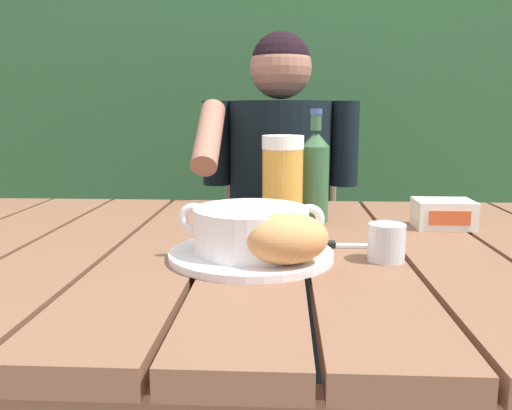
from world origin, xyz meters
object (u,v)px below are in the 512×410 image
(table_knife, at_px, (334,245))
(soup_bowl, at_px, (251,228))
(bread_roll, at_px, (287,239))
(water_glass_small, at_px, (386,242))
(person_eating, at_px, (279,200))
(beer_bottle, at_px, (315,174))
(chair_near_diner, at_px, (279,265))
(serving_plate, at_px, (251,254))
(butter_tub, at_px, (443,214))
(beer_glass, at_px, (283,181))

(table_knife, bearing_deg, soup_bowl, -152.08)
(bread_roll, relative_size, water_glass_small, 2.52)
(person_eating, height_order, beer_bottle, person_eating)
(chair_near_diner, relative_size, table_knife, 6.20)
(serving_plate, xyz_separation_m, beer_bottle, (0.12, 0.30, 0.10))
(serving_plate, distance_m, water_glass_small, 0.22)
(beer_bottle, bearing_deg, chair_near_diner, 96.49)
(beer_bottle, height_order, butter_tub, beer_bottle)
(bread_roll, relative_size, beer_glass, 0.81)
(beer_glass, distance_m, table_knife, 0.21)
(serving_plate, xyz_separation_m, beer_glass, (0.05, 0.24, 0.09))
(soup_bowl, relative_size, water_glass_small, 3.93)
(person_eating, xyz_separation_m, bread_roll, (0.02, -0.86, 0.09))
(soup_bowl, bearing_deg, bread_roll, -49.40)
(person_eating, relative_size, bread_roll, 8.18)
(chair_near_diner, xyz_separation_m, table_knife, (0.10, -0.91, 0.32))
(serving_plate, height_order, butter_tub, butter_tub)
(chair_near_diner, distance_m, bread_roll, 1.12)
(water_glass_small, distance_m, table_knife, 0.11)
(bread_roll, xyz_separation_m, beer_glass, (-0.01, 0.31, 0.04))
(chair_near_diner, height_order, beer_glass, beer_glass)
(soup_bowl, relative_size, beer_glass, 1.26)
(water_glass_small, bearing_deg, beer_glass, 124.20)
(chair_near_diner, bearing_deg, bread_roll, -89.07)
(person_eating, bearing_deg, beer_bottle, -80.63)
(serving_plate, distance_m, bread_roll, 0.10)
(water_glass_small, height_order, butter_tub, water_glass_small)
(water_glass_small, bearing_deg, soup_bowl, 179.07)
(beer_bottle, bearing_deg, soup_bowl, -111.94)
(bread_roll, distance_m, butter_tub, 0.45)
(beer_glass, height_order, beer_bottle, beer_bottle)
(serving_plate, bearing_deg, soup_bowl, -46.85)
(soup_bowl, xyz_separation_m, beer_bottle, (0.12, 0.30, 0.05))
(beer_glass, xyz_separation_m, beer_bottle, (0.07, 0.05, 0.01))
(soup_bowl, xyz_separation_m, beer_glass, (0.05, 0.24, 0.04))
(chair_near_diner, bearing_deg, person_eating, -90.82)
(soup_bowl, xyz_separation_m, butter_tub, (0.38, 0.25, -0.02))
(water_glass_small, bearing_deg, butter_tub, 56.91)
(beer_glass, bearing_deg, table_knife, -61.48)
(beer_bottle, bearing_deg, bread_roll, -99.61)
(beer_bottle, bearing_deg, person_eating, 99.37)
(person_eating, xyz_separation_m, beer_glass, (0.01, -0.55, 0.13))
(beer_glass, distance_m, water_glass_small, 0.31)
(beer_bottle, distance_m, table_knife, 0.24)
(beer_glass, relative_size, butter_tub, 1.62)
(beer_glass, bearing_deg, person_eating, 91.27)
(soup_bowl, bearing_deg, water_glass_small, -0.93)
(beer_bottle, distance_m, butter_tub, 0.28)
(table_knife, bearing_deg, water_glass_small, -45.84)
(person_eating, distance_m, table_knife, 0.72)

